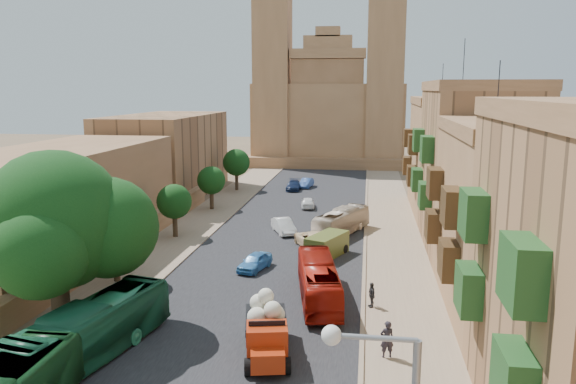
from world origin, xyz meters
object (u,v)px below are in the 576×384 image
(car_white_a, at_px, (284,226))
(pedestrian_a, at_px, (387,339))
(street_tree_a, at_px, (114,228))
(street_tree_d, at_px, (236,163))
(street_tree_c, at_px, (211,181))
(bus_cream_east, at_px, (342,222))
(ficus_tree, at_px, (56,226))
(car_blue_a, at_px, (255,262))
(pedestrian_c, at_px, (372,295))
(red_truck, at_px, (266,328))
(bus_green_north, at_px, (91,331))
(street_tree_b, at_px, (174,202))
(church, at_px, (330,109))
(car_white_b, at_px, (308,202))
(car_cream, at_px, (313,239))
(car_blue_b, at_px, (306,183))
(car_dkblue, at_px, (293,185))
(bus_red_east, at_px, (318,281))

(car_white_a, distance_m, pedestrian_a, 25.03)
(street_tree_a, bearing_deg, street_tree_d, 90.00)
(street_tree_a, bearing_deg, street_tree_c, 90.00)
(bus_cream_east, bearing_deg, street_tree_d, -31.34)
(bus_cream_east, bearing_deg, ficus_tree, 81.66)
(street_tree_c, xyz_separation_m, car_blue_a, (9.00, -20.25, -2.57))
(street_tree_a, height_order, pedestrian_c, street_tree_a)
(ficus_tree, height_order, street_tree_a, ficus_tree)
(ficus_tree, relative_size, red_truck, 1.75)
(bus_green_north, height_order, bus_cream_east, bus_green_north)
(ficus_tree, relative_size, car_blue_a, 2.74)
(street_tree_b, distance_m, bus_green_north, 23.38)
(church, distance_m, bus_cream_east, 52.40)
(pedestrian_a, bearing_deg, ficus_tree, -17.89)
(street_tree_a, xyz_separation_m, street_tree_c, (-0.00, 24.00, -0.59))
(red_truck, bearing_deg, bus_cream_east, 84.04)
(street_tree_a, relative_size, car_white_b, 1.58)
(church, xyz_separation_m, car_cream, (2.71, -56.40, -8.80))
(bus_cream_east, bearing_deg, pedestrian_a, 121.39)
(car_blue_b, distance_m, pedestrian_a, 48.92)
(bus_cream_east, bearing_deg, bus_green_north, 90.45)
(red_truck, xyz_separation_m, car_dkblue, (-4.85, 46.37, -0.78))
(car_blue_b, height_order, pedestrian_c, pedestrian_c)
(car_dkblue, bearing_deg, bus_red_east, -82.78)
(street_tree_c, relative_size, pedestrian_a, 2.50)
(car_blue_b, bearing_deg, car_blue_a, -81.53)
(ficus_tree, relative_size, street_tree_d, 1.84)
(ficus_tree, xyz_separation_m, car_white_a, (8.91, 22.65, -5.25))
(street_tree_b, distance_m, bus_red_east, 19.79)
(bus_green_north, height_order, car_white_b, bus_green_north)
(bus_cream_east, bearing_deg, street_tree_c, -7.64)
(car_white_b, xyz_separation_m, car_blue_b, (-1.63, 13.09, 0.00))
(bus_green_north, xyz_separation_m, pedestrian_a, (14.40, 2.20, -0.49))
(ficus_tree, bearing_deg, church, 82.81)
(car_white_a, distance_m, car_cream, 5.49)
(street_tree_d, bearing_deg, pedestrian_a, -67.86)
(street_tree_b, xyz_separation_m, red_truck, (12.27, -21.35, -1.81))
(church, xyz_separation_m, bus_green_north, (-6.17, -77.61, -8.07))
(street_tree_a, distance_m, car_white_b, 28.33)
(ficus_tree, relative_size, car_blue_b, 2.69)
(car_blue_b, bearing_deg, car_cream, -74.20)
(street_tree_b, distance_m, pedestrian_c, 22.73)
(car_white_a, xyz_separation_m, car_dkblue, (-2.08, 22.36, -0.05))
(ficus_tree, distance_m, car_blue_b, 48.23)
(street_tree_c, bearing_deg, street_tree_a, -90.00)
(street_tree_b, bearing_deg, car_blue_a, -42.52)
(pedestrian_a, bearing_deg, street_tree_b, -64.04)
(street_tree_b, bearing_deg, bus_green_north, -80.56)
(street_tree_c, relative_size, car_dkblue, 1.11)
(ficus_tree, height_order, red_truck, ficus_tree)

